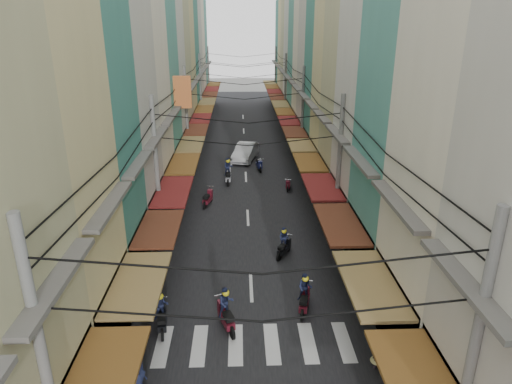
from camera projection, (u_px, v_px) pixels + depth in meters
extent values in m
plane|color=slate|center=(250.00, 266.00, 23.19)|extent=(160.00, 160.00, 0.00)
cube|color=black|center=(245.00, 156.00, 41.88)|extent=(10.00, 80.00, 0.02)
cube|color=gray|center=(174.00, 156.00, 41.65)|extent=(3.00, 80.00, 0.06)
cube|color=gray|center=(315.00, 155.00, 42.09)|extent=(3.00, 80.00, 0.06)
cube|color=silver|center=(163.00, 346.00, 17.45)|extent=(0.55, 2.40, 0.01)
cube|color=silver|center=(199.00, 345.00, 17.50)|extent=(0.55, 2.40, 0.01)
cube|color=silver|center=(236.00, 344.00, 17.55)|extent=(0.55, 2.40, 0.01)
cube|color=silver|center=(272.00, 343.00, 17.59)|extent=(0.55, 2.40, 0.01)
cube|color=silver|center=(308.00, 342.00, 17.64)|extent=(0.55, 2.40, 0.01)
cube|color=silver|center=(344.00, 341.00, 17.69)|extent=(0.55, 2.40, 0.01)
cube|color=brown|center=(101.00, 382.00, 11.73)|extent=(1.80, 4.34, 0.12)
cube|color=#595651|center=(57.00, 281.00, 10.64)|extent=(0.50, 4.24, 0.15)
cube|color=black|center=(100.00, 317.00, 16.57)|extent=(1.20, 4.52, 3.20)
cube|color=olive|center=(138.00, 283.00, 16.13)|extent=(1.80, 4.33, 0.12)
cube|color=#595651|center=(110.00, 205.00, 15.05)|extent=(0.50, 4.23, 0.15)
cube|color=#387B6D|center=(46.00, 77.00, 17.86)|extent=(6.00, 4.30, 19.25)
cube|color=black|center=(128.00, 257.00, 20.78)|extent=(1.20, 4.13, 3.20)
cube|color=#5C2C1A|center=(159.00, 228.00, 20.34)|extent=(1.80, 3.96, 0.12)
cube|color=#595651|center=(138.00, 164.00, 19.25)|extent=(0.50, 3.87, 0.15)
cube|color=#B7B4A8|center=(82.00, 48.00, 21.98)|extent=(6.00, 5.14, 20.93)
cube|color=black|center=(148.00, 215.00, 25.20)|extent=(1.20, 4.94, 3.20)
cube|color=maroon|center=(173.00, 191.00, 24.75)|extent=(1.80, 4.73, 0.12)
cube|color=#595651|center=(157.00, 137.00, 23.67)|extent=(0.50, 4.63, 0.15)
cube|color=beige|center=(113.00, 73.00, 27.31)|extent=(6.00, 4.95, 17.43)
cube|color=black|center=(162.00, 184.00, 29.91)|extent=(1.20, 4.75, 3.20)
cube|color=brown|center=(184.00, 164.00, 29.47)|extent=(1.80, 4.56, 0.12)
cube|color=#595651|center=(170.00, 118.00, 28.38)|extent=(0.50, 4.46, 0.15)
cube|color=teal|center=(132.00, 74.00, 32.16)|extent=(6.00, 4.99, 16.32)
cube|color=black|center=(172.00, 162.00, 34.56)|extent=(1.20, 4.80, 3.20)
cube|color=olive|center=(191.00, 144.00, 34.12)|extent=(1.80, 4.60, 0.12)
cube|color=#595651|center=(180.00, 104.00, 33.03)|extent=(0.50, 4.50, 0.15)
cube|color=beige|center=(141.00, 24.00, 35.51)|extent=(6.00, 4.65, 22.87)
cube|color=black|center=(180.00, 146.00, 39.07)|extent=(1.20, 4.46, 3.20)
cube|color=#5C2C1A|center=(197.00, 130.00, 38.62)|extent=(1.80, 4.27, 0.12)
cube|color=#595651|center=(187.00, 94.00, 37.54)|extent=(0.50, 4.18, 0.15)
cube|color=tan|center=(153.00, 37.00, 40.37)|extent=(6.00, 4.89, 20.58)
cube|color=black|center=(186.00, 133.00, 43.52)|extent=(1.20, 4.70, 3.20)
cube|color=maroon|center=(201.00, 118.00, 43.08)|extent=(1.80, 4.50, 0.12)
cube|color=#595651|center=(192.00, 86.00, 42.00)|extent=(0.50, 4.40, 0.15)
cube|color=#CBBB7F|center=(162.00, 47.00, 45.15)|extent=(6.00, 4.52, 18.44)
cube|color=black|center=(191.00, 123.00, 47.92)|extent=(1.20, 4.34, 3.20)
cube|color=brown|center=(204.00, 109.00, 47.48)|extent=(1.80, 4.16, 0.12)
cube|color=#595651|center=(197.00, 80.00, 46.40)|extent=(0.50, 4.07, 0.15)
cube|color=#387B6D|center=(169.00, 34.00, 49.30)|extent=(6.00, 5.20, 20.63)
cube|color=black|center=(195.00, 114.00, 52.46)|extent=(1.20, 4.99, 3.20)
cube|color=olive|center=(207.00, 101.00, 52.02)|extent=(1.80, 4.78, 0.12)
cube|color=#595651|center=(201.00, 74.00, 50.94)|extent=(0.50, 4.68, 0.15)
cube|color=#B7B4A8|center=(174.00, 19.00, 53.49)|extent=(6.00, 4.94, 23.70)
cube|color=black|center=(198.00, 106.00, 57.20)|extent=(1.20, 4.74, 3.20)
cube|color=#5C2C1A|center=(210.00, 95.00, 56.76)|extent=(1.80, 4.55, 0.12)
cube|color=#595651|center=(204.00, 70.00, 55.67)|extent=(0.50, 4.45, 0.15)
cube|color=beige|center=(180.00, 29.00, 58.58)|extent=(6.00, 4.96, 21.12)
cube|color=black|center=(201.00, 99.00, 61.83)|extent=(1.20, 4.76, 3.20)
cube|color=maroon|center=(212.00, 89.00, 61.38)|extent=(1.80, 4.56, 0.12)
cube|color=#595651|center=(206.00, 66.00, 60.30)|extent=(0.50, 4.46, 0.15)
cube|color=teal|center=(184.00, 33.00, 63.46)|extent=(6.00, 5.04, 19.90)
cube|color=black|center=(204.00, 94.00, 66.50)|extent=(1.20, 4.84, 3.20)
cube|color=brown|center=(214.00, 84.00, 66.05)|extent=(1.80, 4.64, 0.12)
cube|color=#595651|center=(209.00, 63.00, 64.97)|extent=(0.50, 4.54, 0.15)
cube|color=#512912|center=(183.00, 92.00, 31.78)|extent=(1.20, 0.40, 2.20)
cube|color=#595651|center=(465.00, 283.00, 10.57)|extent=(0.50, 4.25, 0.15)
cube|color=black|center=(407.00, 315.00, 16.69)|extent=(1.20, 4.78, 3.20)
cube|color=olive|center=(370.00, 283.00, 16.14)|extent=(1.80, 4.58, 0.12)
cube|color=#595651|center=(397.00, 204.00, 15.10)|extent=(0.50, 4.48, 0.15)
cube|color=teal|center=(438.00, 125.00, 19.34)|extent=(6.00, 5.03, 15.08)
cube|color=black|center=(370.00, 250.00, 21.36)|extent=(1.20, 4.83, 3.20)
cube|color=#5C2C1A|center=(340.00, 224.00, 20.82)|extent=(1.80, 4.63, 0.12)
cube|color=#595651|center=(360.00, 161.00, 19.78)|extent=(0.50, 4.53, 0.15)
cube|color=beige|center=(407.00, 39.00, 22.77)|extent=(6.00, 4.79, 21.66)
cube|color=black|center=(347.00, 210.00, 25.95)|extent=(1.20, 4.60, 3.20)
cube|color=maroon|center=(322.00, 187.00, 25.41)|extent=(1.80, 4.41, 0.12)
cube|color=#595651|center=(337.00, 134.00, 24.37)|extent=(0.50, 4.31, 0.15)
cube|color=tan|center=(379.00, 44.00, 27.29)|extent=(6.00, 4.52, 20.74)
cube|color=black|center=(331.00, 182.00, 30.31)|extent=(1.20, 4.34, 3.20)
cube|color=brown|center=(310.00, 162.00, 29.76)|extent=(1.80, 4.16, 0.12)
cube|color=#595651|center=(322.00, 117.00, 28.72)|extent=(0.50, 4.07, 0.15)
cube|color=#CBBB7F|center=(358.00, 90.00, 32.50)|extent=(6.00, 4.12, 14.13)
cube|color=black|center=(320.00, 163.00, 34.35)|extent=(1.20, 3.96, 3.20)
cube|color=olive|center=(301.00, 145.00, 33.80)|extent=(1.80, 3.79, 0.12)
cube|color=#595651|center=(312.00, 105.00, 32.76)|extent=(0.50, 3.71, 0.15)
cube|color=#387B6D|center=(346.00, 59.00, 35.85)|extent=(6.00, 4.40, 17.68)
cube|color=black|center=(312.00, 148.00, 38.33)|extent=(1.20, 4.23, 3.20)
cube|color=#5C2C1A|center=(295.00, 132.00, 37.79)|extent=(1.80, 4.05, 0.12)
cube|color=#595651|center=(304.00, 96.00, 36.75)|extent=(0.50, 3.96, 0.15)
cube|color=#B7B4A8|center=(336.00, 25.00, 39.21)|extent=(6.00, 4.64, 22.59)
cube|color=black|center=(304.00, 136.00, 42.56)|extent=(1.20, 4.45, 3.20)
cube|color=maroon|center=(289.00, 121.00, 42.01)|extent=(1.80, 4.26, 0.12)
cube|color=#595651|center=(297.00, 88.00, 40.97)|extent=(0.50, 4.17, 0.15)
cube|color=beige|center=(327.00, 32.00, 43.48)|extent=(6.00, 4.00, 21.25)
cube|color=black|center=(299.00, 126.00, 46.60)|extent=(1.20, 3.84, 3.20)
cube|color=brown|center=(284.00, 112.00, 46.05)|extent=(1.80, 3.68, 0.12)
cube|color=#595651|center=(292.00, 82.00, 45.01)|extent=(0.50, 3.60, 0.15)
cube|color=teal|center=(319.00, 26.00, 47.51)|extent=(6.00, 5.01, 22.33)
cube|color=black|center=(294.00, 117.00, 50.81)|extent=(1.20, 4.81, 3.20)
cube|color=olive|center=(281.00, 104.00, 50.26)|extent=(1.80, 4.61, 0.12)
cube|color=#595651|center=(287.00, 76.00, 49.22)|extent=(0.50, 4.51, 0.15)
cube|color=beige|center=(312.00, 37.00, 52.64)|extent=(6.00, 5.00, 19.71)
cube|color=black|center=(289.00, 109.00, 55.48)|extent=(1.20, 4.80, 3.20)
cube|color=#5C2C1A|center=(277.00, 97.00, 54.94)|extent=(1.80, 4.60, 0.12)
cube|color=#595651|center=(283.00, 71.00, 53.90)|extent=(0.50, 4.50, 0.15)
cube|color=tan|center=(306.00, 48.00, 57.50)|extent=(6.00, 4.32, 16.86)
cube|color=black|center=(285.00, 102.00, 59.84)|extent=(1.20, 4.15, 3.20)
cube|color=maroon|center=(274.00, 91.00, 59.29)|extent=(1.80, 3.97, 0.12)
cube|color=#595651|center=(280.00, 68.00, 58.25)|extent=(0.50, 3.89, 0.15)
cube|color=#CBBB7F|center=(302.00, 34.00, 61.00)|extent=(6.00, 4.33, 19.96)
cube|color=black|center=(282.00, 97.00, 63.88)|extent=(1.20, 4.16, 3.20)
cube|color=brown|center=(272.00, 87.00, 63.34)|extent=(1.80, 3.99, 0.12)
cube|color=#595651|center=(277.00, 65.00, 62.30)|extent=(0.50, 3.90, 0.15)
cube|color=#387B6D|center=(297.00, 53.00, 66.30)|extent=(6.00, 4.88, 14.34)
cube|color=black|center=(280.00, 92.00, 68.19)|extent=(1.20, 4.68, 3.20)
cube|color=olive|center=(270.00, 83.00, 67.64)|extent=(1.80, 4.49, 0.12)
cube|color=#595651|center=(274.00, 62.00, 66.60)|extent=(0.50, 4.39, 0.15)
cylinder|color=slate|center=(47.00, 378.00, 10.35)|extent=(0.26, 0.26, 8.20)
cylinder|color=slate|center=(470.00, 367.00, 10.69)|extent=(0.26, 0.26, 8.20)
cylinder|color=slate|center=(157.00, 172.00, 24.38)|extent=(0.26, 0.26, 8.20)
cylinder|color=slate|center=(339.00, 170.00, 24.71)|extent=(0.26, 0.26, 8.20)
cylinder|color=slate|center=(187.00, 116.00, 38.40)|extent=(0.26, 0.26, 8.20)
cylinder|color=slate|center=(302.00, 116.00, 38.73)|extent=(0.26, 0.26, 8.20)
cylinder|color=slate|center=(201.00, 91.00, 52.42)|extent=(0.26, 0.26, 8.20)
cylinder|color=slate|center=(285.00, 90.00, 52.75)|extent=(0.26, 0.26, 8.20)
cylinder|color=slate|center=(209.00, 76.00, 66.44)|extent=(0.26, 0.26, 8.20)
cylinder|color=slate|center=(276.00, 75.00, 66.77)|extent=(0.26, 0.26, 8.20)
imported|color=silver|center=(245.00, 160.00, 40.72)|extent=(5.57, 3.27, 1.85)
imported|color=black|center=(382.00, 247.00, 25.09)|extent=(1.80, 1.18, 1.16)
cylinder|color=black|center=(165.00, 315.00, 18.90)|extent=(0.10, 0.51, 0.51)
cylinder|color=black|center=(160.00, 335.00, 17.70)|extent=(0.10, 0.51, 0.51)
cube|color=black|center=(162.00, 321.00, 18.24)|extent=(0.33, 1.13, 0.28)
cube|color=black|center=(161.00, 319.00, 17.91)|extent=(0.31, 0.54, 0.18)
cube|color=black|center=(164.00, 309.00, 18.67)|extent=(0.29, 0.28, 0.54)
imported|color=#1C2242|center=(162.00, 319.00, 18.20)|extent=(0.52, 0.37, 1.30)
sphere|color=yellow|center=(160.00, 298.00, 17.85)|extent=(0.28, 0.28, 0.28)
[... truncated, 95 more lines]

